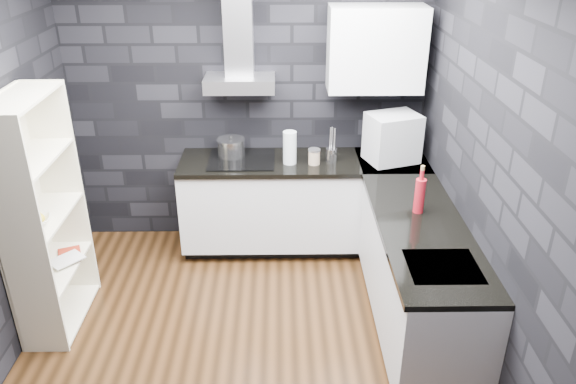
{
  "coord_description": "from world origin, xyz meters",
  "views": [
    {
      "loc": [
        0.3,
        -3.3,
        2.85
      ],
      "look_at": [
        0.35,
        0.45,
        1.0
      ],
      "focal_mm": 35.0,
      "sensor_mm": 36.0,
      "label": 1
    }
  ],
  "objects_px": {
    "red_bottle": "(420,196)",
    "storage_jar": "(314,157)",
    "fruit_bowl": "(36,220)",
    "bookshelf": "(43,217)",
    "utensil_crock": "(331,155)",
    "pot": "(231,148)",
    "glass_vase": "(290,148)",
    "appliance_garage": "(392,138)"
  },
  "relations": [
    {
      "from": "red_bottle",
      "to": "storage_jar",
      "type": "bearing_deg",
      "value": 128.47
    },
    {
      "from": "fruit_bowl",
      "to": "red_bottle",
      "type": "bearing_deg",
      "value": 3.33
    },
    {
      "from": "bookshelf",
      "to": "storage_jar",
      "type": "bearing_deg",
      "value": 23.69
    },
    {
      "from": "storage_jar",
      "to": "fruit_bowl",
      "type": "relative_size",
      "value": 0.62
    },
    {
      "from": "utensil_crock",
      "to": "bookshelf",
      "type": "xyz_separation_m",
      "value": [
        -2.16,
        -0.99,
        -0.06
      ]
    },
    {
      "from": "utensil_crock",
      "to": "pot",
      "type": "bearing_deg",
      "value": 171.85
    },
    {
      "from": "pot",
      "to": "glass_vase",
      "type": "distance_m",
      "value": 0.55
    },
    {
      "from": "bookshelf",
      "to": "pot",
      "type": "bearing_deg",
      "value": 39.76
    },
    {
      "from": "pot",
      "to": "appliance_garage",
      "type": "relative_size",
      "value": 0.58
    },
    {
      "from": "glass_vase",
      "to": "utensil_crock",
      "type": "relative_size",
      "value": 2.35
    },
    {
      "from": "storage_jar",
      "to": "bookshelf",
      "type": "xyz_separation_m",
      "value": [
        -2.01,
        -0.94,
        -0.06
      ]
    },
    {
      "from": "utensil_crock",
      "to": "fruit_bowl",
      "type": "height_order",
      "value": "utensil_crock"
    },
    {
      "from": "pot",
      "to": "storage_jar",
      "type": "height_order",
      "value": "pot"
    },
    {
      "from": "utensil_crock",
      "to": "red_bottle",
      "type": "bearing_deg",
      "value": -59.42
    },
    {
      "from": "utensil_crock",
      "to": "red_bottle",
      "type": "relative_size",
      "value": 0.47
    },
    {
      "from": "glass_vase",
      "to": "fruit_bowl",
      "type": "distance_m",
      "value": 2.1
    },
    {
      "from": "fruit_bowl",
      "to": "appliance_garage",
      "type": "bearing_deg",
      "value": 22.15
    },
    {
      "from": "utensil_crock",
      "to": "bookshelf",
      "type": "height_order",
      "value": "bookshelf"
    },
    {
      "from": "appliance_garage",
      "to": "red_bottle",
      "type": "height_order",
      "value": "appliance_garage"
    },
    {
      "from": "pot",
      "to": "red_bottle",
      "type": "height_order",
      "value": "red_bottle"
    },
    {
      "from": "glass_vase",
      "to": "appliance_garage",
      "type": "distance_m",
      "value": 0.89
    },
    {
      "from": "glass_vase",
      "to": "storage_jar",
      "type": "distance_m",
      "value": 0.23
    },
    {
      "from": "appliance_garage",
      "to": "pot",
      "type": "bearing_deg",
      "value": 155.54
    },
    {
      "from": "glass_vase",
      "to": "fruit_bowl",
      "type": "xyz_separation_m",
      "value": [
        -1.8,
        -1.08,
        -0.11
      ]
    },
    {
      "from": "storage_jar",
      "to": "glass_vase",
      "type": "bearing_deg",
      "value": 174.0
    },
    {
      "from": "storage_jar",
      "to": "utensil_crock",
      "type": "height_order",
      "value": "same"
    },
    {
      "from": "glass_vase",
      "to": "storage_jar",
      "type": "relative_size",
      "value": 2.37
    },
    {
      "from": "red_bottle",
      "to": "bookshelf",
      "type": "bearing_deg",
      "value": -179.12
    },
    {
      "from": "red_bottle",
      "to": "fruit_bowl",
      "type": "distance_m",
      "value": 2.73
    },
    {
      "from": "glass_vase",
      "to": "red_bottle",
      "type": "distance_m",
      "value": 1.3
    },
    {
      "from": "bookshelf",
      "to": "fruit_bowl",
      "type": "bearing_deg",
      "value": -91.36
    },
    {
      "from": "pot",
      "to": "red_bottle",
      "type": "bearing_deg",
      "value": -36.53
    },
    {
      "from": "glass_vase",
      "to": "utensil_crock",
      "type": "distance_m",
      "value": 0.38
    },
    {
      "from": "pot",
      "to": "glass_vase",
      "type": "xyz_separation_m",
      "value": [
        0.52,
        -0.15,
        0.06
      ]
    },
    {
      "from": "pot",
      "to": "glass_vase",
      "type": "height_order",
      "value": "glass_vase"
    },
    {
      "from": "pot",
      "to": "fruit_bowl",
      "type": "height_order",
      "value": "pot"
    },
    {
      "from": "fruit_bowl",
      "to": "pot",
      "type": "bearing_deg",
      "value": 43.97
    },
    {
      "from": "storage_jar",
      "to": "appliance_garage",
      "type": "height_order",
      "value": "appliance_garage"
    },
    {
      "from": "appliance_garage",
      "to": "fruit_bowl",
      "type": "relative_size",
      "value": 2.14
    },
    {
      "from": "glass_vase",
      "to": "red_bottle",
      "type": "bearing_deg",
      "value": -44.82
    },
    {
      "from": "glass_vase",
      "to": "bookshelf",
      "type": "height_order",
      "value": "bookshelf"
    },
    {
      "from": "glass_vase",
      "to": "red_bottle",
      "type": "xyz_separation_m",
      "value": [
        0.93,
        -0.92,
        -0.01
      ]
    }
  ]
}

